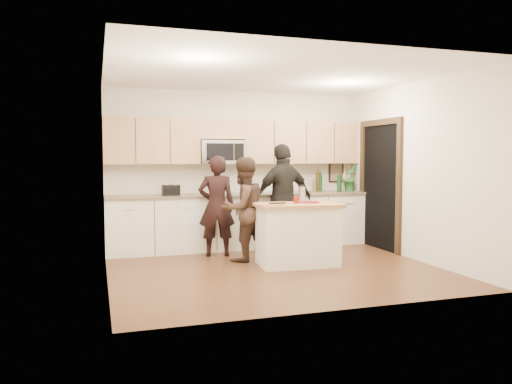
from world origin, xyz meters
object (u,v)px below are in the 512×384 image
object	(u,v)px
toaster	(171,190)
woman_center	(243,209)
woman_left	(217,206)
woman_right	(283,198)
island	(298,234)

from	to	relation	value
toaster	woman_center	xyz separation A→B (m)	(0.93, -1.02, -0.24)
woman_left	woman_center	size ratio (longest dim) A/B	1.02
woman_right	woman_left	bearing A→B (deg)	-14.31
island	woman_left	bearing A→B (deg)	136.86
toaster	woman_left	size ratio (longest dim) A/B	0.17
island	woman_center	bearing A→B (deg)	144.12
island	woman_right	distance (m)	1.07
island	woman_right	world-z (taller)	woman_right
woman_center	woman_right	bearing A→B (deg)	-175.12
woman_left	woman_right	size ratio (longest dim) A/B	0.89
woman_center	woman_right	size ratio (longest dim) A/B	0.88
woman_center	toaster	bearing A→B (deg)	-70.14
toaster	woman_center	size ratio (longest dim) A/B	0.18
toaster	woman_right	world-z (taller)	woman_right
island	woman_center	distance (m)	0.92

